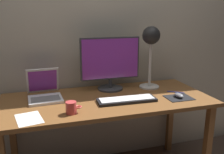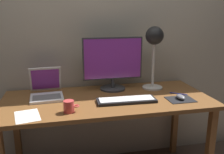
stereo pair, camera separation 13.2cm
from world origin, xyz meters
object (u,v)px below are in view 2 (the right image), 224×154
Objects in this scene: monitor at (113,62)px; laptop at (46,89)px; keyboard_main at (127,100)px; coffee_mug at (69,106)px; desk_lamp at (154,43)px; pen at (179,94)px; mouse at (181,97)px.

monitor is 1.69× the size of laptop.
coffee_mug reaches higher than keyboard_main.
laptop is 0.96m from desk_lamp.
mouse is at bearing -111.04° from pen.
desk_lamp reaches higher than keyboard_main.
laptop is (-0.55, -0.07, -0.18)m from monitor.
keyboard_main is 0.57m from desk_lamp.
mouse is at bearing -16.47° from laptop.
keyboard_main is at bearing 174.55° from mouse.
keyboard_main is at bearing 14.36° from coffee_mug.
laptop is 0.40m from coffee_mug.
desk_lamp reaches higher than mouse.
laptop is at bearing -173.10° from monitor.
coffee_mug is 0.90m from pen.
mouse is (1.00, -0.30, -0.04)m from laptop.
mouse is 0.84m from coffee_mug.
desk_lamp is (0.31, 0.28, 0.38)m from keyboard_main.
desk_lamp is at bearing 1.24° from laptop.
mouse is at bearing 4.70° from coffee_mug.
laptop is at bearing -178.76° from desk_lamp.
keyboard_main is 0.47m from pen.
coffee_mug is 0.76× the size of pen.
monitor is 0.95× the size of desk_lamp.
pen is at bearing 9.58° from keyboard_main.
keyboard_main is 0.42m from mouse.
coffee_mug is at bearing -175.30° from mouse.
keyboard_main is 4.19× the size of coffee_mug.
pen is at bearing -9.69° from laptop.
keyboard_main is at bearing -170.42° from pen.
laptop is 2.82× the size of coffee_mug.
pen is at bearing 68.96° from mouse.
monitor is at bearing 153.65° from pen.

